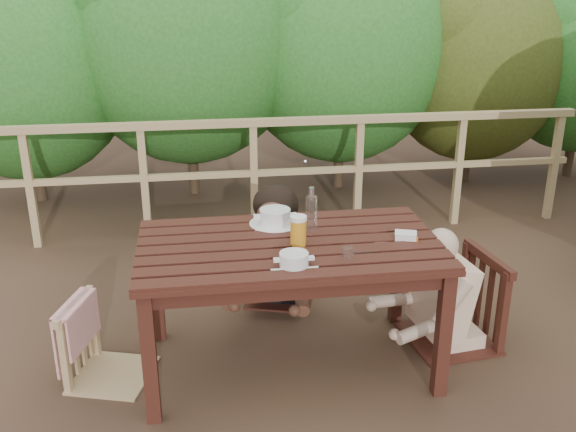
{
  "coord_description": "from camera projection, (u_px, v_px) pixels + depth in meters",
  "views": [
    {
      "loc": [
        -0.48,
        -3.19,
        2.15
      ],
      "look_at": [
        0.0,
        0.05,
        0.9
      ],
      "focal_mm": 40.59,
      "sensor_mm": 36.0,
      "label": 1
    }
  ],
  "objects": [
    {
      "name": "beer_glass",
      "position": [
        298.0,
        231.0,
        3.46
      ],
      "size": [
        0.09,
        0.09,
        0.17
      ],
      "primitive_type": "cylinder",
      "color": "#C4790F",
      "rests_on": "table"
    },
    {
      "name": "chair_far",
      "position": [
        280.0,
        238.0,
        4.39
      ],
      "size": [
        0.56,
        0.56,
        0.89
      ],
      "primitive_type": "cube",
      "rotation": [
        0.0,
        0.0,
        -0.3
      ],
      "color": "black",
      "rests_on": "ground"
    },
    {
      "name": "diner_right",
      "position": [
        461.0,
        248.0,
        3.81
      ],
      "size": [
        0.67,
        0.57,
        1.23
      ],
      "primitive_type": null,
      "rotation": [
        0.0,
        0.0,
        1.69
      ],
      "color": "beige",
      "rests_on": "ground"
    },
    {
      "name": "butter_tub",
      "position": [
        406.0,
        237.0,
        3.55
      ],
      "size": [
        0.14,
        0.12,
        0.05
      ],
      "primitive_type": "cube",
      "rotation": [
        0.0,
        0.0,
        -0.32
      ],
      "color": "white",
      "rests_on": "table"
    },
    {
      "name": "tumbler",
      "position": [
        348.0,
        255.0,
        3.29
      ],
      "size": [
        0.07,
        0.07,
        0.08
      ],
      "primitive_type": "cylinder",
      "color": "silver",
      "rests_on": "table"
    },
    {
      "name": "chair_right",
      "position": [
        455.0,
        263.0,
        3.84
      ],
      "size": [
        0.58,
        0.58,
        1.04
      ],
      "primitive_type": "cube",
      "rotation": [
        0.0,
        0.0,
        -1.45
      ],
      "color": "black",
      "rests_on": "ground"
    },
    {
      "name": "ground",
      "position": [
        289.0,
        363.0,
        3.78
      ],
      "size": [
        60.0,
        60.0,
        0.0
      ],
      "primitive_type": "plane",
      "color": "#4C3424",
      "rests_on": "ground"
    },
    {
      "name": "soup_far",
      "position": [
        275.0,
        217.0,
        3.76
      ],
      "size": [
        0.3,
        0.3,
        0.1
      ],
      "primitive_type": "cylinder",
      "color": "white",
      "rests_on": "table"
    },
    {
      "name": "table",
      "position": [
        289.0,
        306.0,
        3.65
      ],
      "size": [
        1.63,
        0.92,
        0.75
      ],
      "primitive_type": "cube",
      "color": "black",
      "rests_on": "ground"
    },
    {
      "name": "woman",
      "position": [
        280.0,
        207.0,
        4.33
      ],
      "size": [
        0.7,
        0.79,
        1.33
      ],
      "primitive_type": null,
      "rotation": [
        0.0,
        0.0,
        2.85
      ],
      "color": "black",
      "rests_on": "ground"
    },
    {
      "name": "chair_left",
      "position": [
        106.0,
        309.0,
        3.51
      ],
      "size": [
        0.53,
        0.53,
        0.85
      ],
      "primitive_type": "cube",
      "rotation": [
        0.0,
        0.0,
        1.28
      ],
      "color": "tan",
      "rests_on": "ground"
    },
    {
      "name": "soup_near",
      "position": [
        294.0,
        261.0,
        3.22
      ],
      "size": [
        0.25,
        0.25,
        0.08
      ],
      "primitive_type": "cylinder",
      "color": "silver",
      "rests_on": "table"
    },
    {
      "name": "railing",
      "position": [
        254.0,
        178.0,
        5.45
      ],
      "size": [
        5.6,
        0.1,
        1.01
      ],
      "primitive_type": "cube",
      "color": "tan",
      "rests_on": "ground"
    },
    {
      "name": "bread_roll",
      "position": [
        298.0,
        254.0,
        3.31
      ],
      "size": [
        0.12,
        0.09,
        0.07
      ],
      "primitive_type": "ellipsoid",
      "color": "#AA622B",
      "rests_on": "table"
    },
    {
      "name": "bottle",
      "position": [
        311.0,
        210.0,
        3.62
      ],
      "size": [
        0.07,
        0.07,
        0.27
      ],
      "primitive_type": "cylinder",
      "color": "silver",
      "rests_on": "table"
    }
  ]
}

